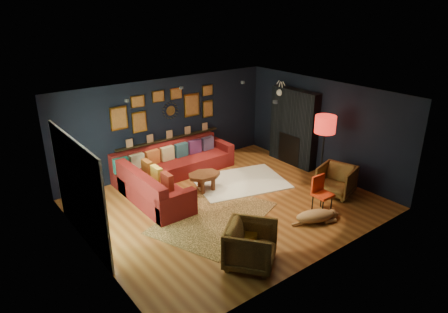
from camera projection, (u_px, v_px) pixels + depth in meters
floor at (228, 204)px, 9.50m from camera, size 6.50×6.50×0.00m
room_walls at (229, 141)px, 8.91m from camera, size 6.50×6.50×6.50m
sectional at (167, 174)px, 10.37m from camera, size 3.41×2.69×0.86m
ledge at (169, 139)px, 11.14m from camera, size 3.20×0.12×0.04m
gallery_wall at (167, 108)px, 10.83m from camera, size 3.15×0.04×1.02m
sunburst_mirror at (170, 111)px, 10.94m from camera, size 0.47×0.16×0.47m
fireplace at (293, 130)px, 11.54m from camera, size 0.31×1.60×2.20m
deer_head at (284, 92)px, 11.55m from camera, size 0.50×0.28×0.45m
sliding_door at (79, 191)px, 7.72m from camera, size 0.06×2.80×2.20m
ceiling_spots at (207, 92)px, 9.15m from camera, size 3.30×2.50×0.06m
shag_rug at (240, 182)px, 10.62m from camera, size 2.68×2.24×0.03m
leopard_rug at (214, 218)px, 8.91m from camera, size 3.17×2.74×0.02m
coffee_table at (204, 177)px, 10.06m from camera, size 0.95×0.76×0.43m
pouf at (167, 203)px, 9.17m from camera, size 0.49×0.49×0.32m
armchair_left at (251, 243)px, 7.20m from camera, size 1.19×1.18×0.90m
armchair_right at (336, 179)px, 9.85m from camera, size 0.94×0.98×0.83m
gold_stool at (247, 244)px, 7.58m from camera, size 0.37×0.37×0.46m
orange_chair at (321, 191)px, 9.07m from camera, size 0.40×0.40×0.84m
floor_lamp at (325, 127)px, 9.83m from camera, size 0.52×0.52×1.90m
dog at (315, 214)px, 8.68m from camera, size 1.33×0.99×0.38m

